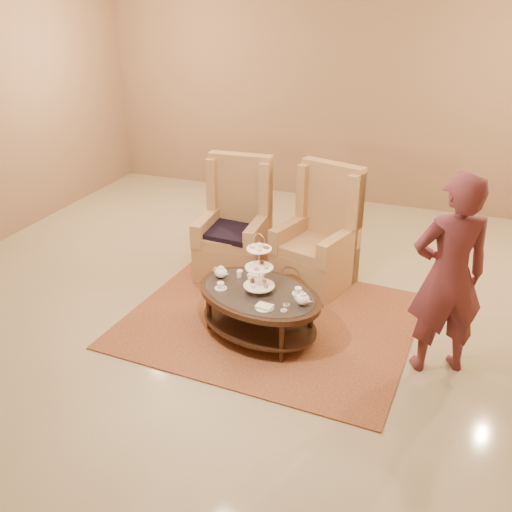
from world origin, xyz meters
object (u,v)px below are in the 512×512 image
at_px(tea_table, 259,299).
at_px(person, 448,276).
at_px(armchair_right, 319,246).
at_px(armchair_left, 235,235).

distance_m(tea_table, person, 1.75).
distance_m(tea_table, armchair_right, 1.30).
distance_m(armchair_left, person, 2.71).
distance_m(armchair_right, person, 1.91).
bearing_deg(tea_table, person, 20.95).
bearing_deg(armchair_right, person, -23.37).
bearing_deg(person, armchair_left, -50.42).
xyz_separation_m(armchair_left, person, (2.42, -1.14, 0.45)).
distance_m(tea_table, armchair_left, 1.42).
relative_size(armchair_left, person, 0.75).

